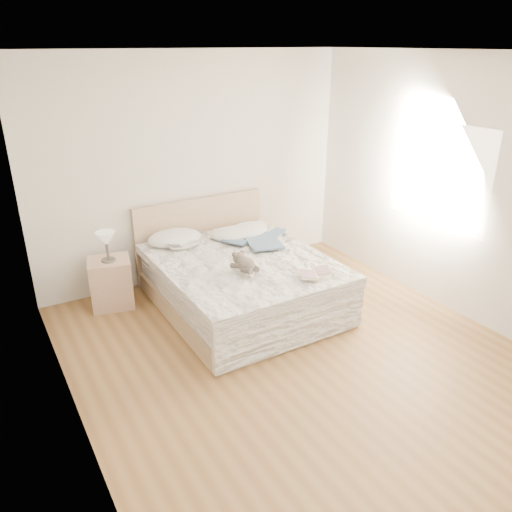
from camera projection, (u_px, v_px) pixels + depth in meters
name	position (u px, v px, depth m)	size (l,w,h in m)	color
floor	(299.00, 356.00, 4.77)	(4.00, 4.50, 0.00)	brown
ceiling	(312.00, 51.00, 3.71)	(4.00, 4.50, 0.00)	white
wall_back	(195.00, 169.00, 6.02)	(4.00, 0.02, 2.70)	silver
wall_left	(59.00, 274.00, 3.30)	(0.02, 4.50, 2.70)	silver
wall_right	(461.00, 190.00, 5.18)	(0.02, 4.50, 2.70)	silver
window	(439.00, 174.00, 5.37)	(0.02, 1.30, 1.10)	white
bed	(239.00, 280.00, 5.59)	(1.72, 2.14, 1.00)	tan
nightstand	(111.00, 283.00, 5.59)	(0.45, 0.40, 0.56)	tan
table_lamp	(106.00, 240.00, 5.35)	(0.25, 0.25, 0.34)	#4B4640
pillow_left	(174.00, 238.00, 5.87)	(0.64, 0.44, 0.19)	white
pillow_middle	(232.00, 234.00, 5.99)	(0.53, 0.37, 0.16)	white
pillow_right	(248.00, 230.00, 6.10)	(0.57, 0.40, 0.17)	white
blouse	(263.00, 241.00, 5.80)	(0.58, 0.61, 0.02)	#3A5472
photo_book	(181.00, 245.00, 5.68)	(0.32, 0.22, 0.02)	silver
childrens_book	(315.00, 273.00, 4.99)	(0.36, 0.24, 0.02)	beige
teddy_bear	(246.00, 270.00, 5.03)	(0.22, 0.31, 0.16)	brown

